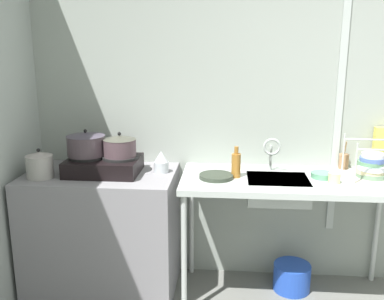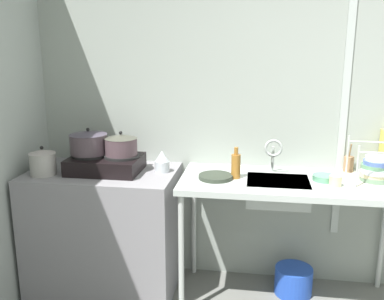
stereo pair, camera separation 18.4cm
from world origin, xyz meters
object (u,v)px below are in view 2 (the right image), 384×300
Objects in this scene: dish_rack at (375,171)px; cup_by_rack at (335,181)px; pot_on_left_burner at (89,142)px; pot_beside_stove at (43,162)px; bucket_on_floor at (293,280)px; bottle_by_sink at (236,165)px; faucet at (273,151)px; sink_basin at (278,191)px; pot_on_right_burner at (121,145)px; small_bowl_on_drainboard at (324,178)px; utensil_jar at (349,164)px; frying_pan at (216,177)px; stove at (106,163)px; percolator at (162,162)px.

dish_rack is 0.29m from cup_by_rack.
pot_beside_stove is (-0.28, -0.14, -0.11)m from pot_on_left_burner.
bucket_on_floor is (-0.20, 0.18, -0.81)m from cup_by_rack.
bottle_by_sink is 0.79× the size of bucket_on_floor.
faucet reaches higher than bottle_by_sink.
sink_basin is at bearing 4.18° from pot_beside_stove.
bottle_by_sink is (0.78, -0.01, -0.11)m from pot_on_right_burner.
bottle_by_sink reaches higher than cup_by_rack.
small_bowl_on_drainboard is at bearing 3.43° from bottle_by_sink.
faucet is 0.55m from utensil_jar.
bucket_on_floor is at bearing 14.23° from frying_pan.
pot_on_right_burner is (0.23, -0.00, -0.01)m from pot_on_left_burner.
bottle_by_sink is (0.13, 0.03, 0.07)m from frying_pan.
faucet is (1.26, 0.13, -0.04)m from pot_on_left_burner.
dish_rack reaches higher than pot_beside_stove.
bucket_on_floor is at bearing 171.93° from dish_rack.
stove is 2.01× the size of faucet.
dish_rack is at bearing 4.31° from pot_beside_stove.
pot_on_right_burner is 1.10× the size of utensil_jar.
utensil_jar is at bearing 29.91° from sink_basin.
stove is at bearing -179.08° from dish_rack.
pot_beside_stove is 1.58m from sink_basin.
frying_pan is at bearing -14.90° from percolator.
pot_beside_stove is at bearing -166.31° from percolator.
utensil_jar is (1.28, 0.21, -0.02)m from percolator.
sink_basin is 1.51× the size of bucket_on_floor.
dish_rack is 1.19× the size of bucket_on_floor.
pot_on_right_burner is at bearing -170.44° from utensil_jar.
faucet is at bearing 168.48° from bucket_on_floor.
percolator is 0.40m from frying_pan.
small_bowl_on_drainboard is at bearing 0.80° from stove.
pot_on_left_burner is 1.02m from bottle_by_sink.
pot_beside_stove is at bearing -172.41° from bucket_on_floor.
faucet is (-0.03, 0.15, 0.24)m from sink_basin.
bucket_on_floor is (-0.46, 0.06, -0.85)m from dish_rack.
utensil_jar is at bearing 50.91° from small_bowl_on_drainboard.
utensil_jar is 0.92m from bucket_on_floor.
bucket_on_floor is at bearing 7.59° from pot_beside_stove.
bucket_on_floor is at bearing 4.04° from stove.
bottle_by_sink is at bearing 178.54° from sink_basin.
bottle_by_sink reaches higher than pot_beside_stove.
faucet is at bearing 5.92° from pot_on_left_burner.
pot_beside_stove reaches higher than sink_basin.
pot_beside_stove is at bearing -175.21° from small_bowl_on_drainboard.
small_bowl_on_drainboard is (0.70, 0.07, 0.01)m from frying_pan.
small_bowl_on_drainboard is at bearing -26.59° from bucket_on_floor.
pot_beside_stove is 0.80m from percolator.
frying_pan is 1.12× the size of utensil_jar.
frying_pan is at bearing -161.02° from utensil_jar.
stove is at bearing -175.96° from bucket_on_floor.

